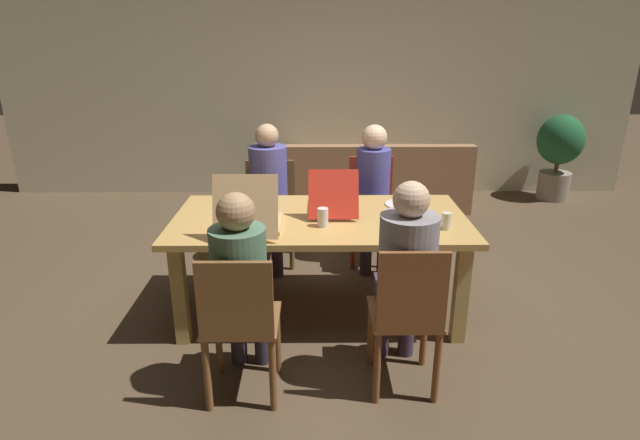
% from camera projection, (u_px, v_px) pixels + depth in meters
% --- Properties ---
extents(ground_plane, '(20.00, 20.00, 0.00)m').
position_uv_depth(ground_plane, '(320.00, 310.00, 3.83)').
color(ground_plane, brown).
extents(back_wall, '(7.81, 0.12, 2.75)m').
position_uv_depth(back_wall, '(318.00, 83.00, 6.32)').
color(back_wall, beige).
rests_on(back_wall, ground).
extents(dining_table, '(2.04, 1.03, 0.74)m').
position_uv_depth(dining_table, '(320.00, 229.00, 3.61)').
color(dining_table, tan).
rests_on(dining_table, ground).
extents(chair_0, '(0.46, 0.42, 0.89)m').
position_uv_depth(chair_0, '(270.00, 207.00, 4.58)').
color(chair_0, brown).
rests_on(chair_0, ground).
extents(person_0, '(0.32, 0.52, 1.24)m').
position_uv_depth(person_0, '(268.00, 186.00, 4.37)').
color(person_0, '#403046').
rests_on(person_0, ground).
extents(chair_1, '(0.41, 0.42, 0.92)m').
position_uv_depth(chair_1, '(371.00, 205.00, 4.60)').
color(chair_1, '#A9351C').
rests_on(chair_1, ground).
extents(person_1, '(0.29, 0.49, 1.23)m').
position_uv_depth(person_1, '(374.00, 186.00, 4.39)').
color(person_1, '#352C38').
rests_on(person_1, ground).
extents(chair_2, '(0.38, 0.40, 0.91)m').
position_uv_depth(chair_2, '(407.00, 315.00, 2.79)').
color(chair_2, brown).
rests_on(chair_2, ground).
extents(person_2, '(0.32, 0.50, 1.23)m').
position_uv_depth(person_2, '(405.00, 268.00, 2.84)').
color(person_2, '#3F2F45').
rests_on(person_2, ground).
extents(chair_3, '(0.41, 0.39, 0.89)m').
position_uv_depth(chair_3, '(240.00, 322.00, 2.73)').
color(chair_3, brown).
rests_on(chair_3, ground).
extents(person_3, '(0.30, 0.47, 1.19)m').
position_uv_depth(person_3, '(241.00, 277.00, 2.79)').
color(person_3, '#322B3B').
rests_on(person_3, ground).
extents(pizza_box_0, '(0.40, 0.52, 0.41)m').
position_uv_depth(pizza_box_0, '(251.00, 220.00, 3.36)').
color(pizza_box_0, tan).
rests_on(pizza_box_0, dining_table).
extents(pizza_box_1, '(0.34, 0.49, 0.33)m').
position_uv_depth(pizza_box_1, '(332.00, 203.00, 3.71)').
color(pizza_box_1, red).
rests_on(pizza_box_1, dining_table).
extents(plate_0, '(0.26, 0.26, 0.03)m').
position_uv_depth(plate_0, '(403.00, 204.00, 3.83)').
color(plate_0, white).
rests_on(plate_0, dining_table).
extents(plate_1, '(0.22, 0.22, 0.03)m').
position_uv_depth(plate_1, '(411.00, 230.00, 3.32)').
color(plate_1, white).
rests_on(plate_1, dining_table).
extents(drinking_glass_0, '(0.06, 0.06, 0.11)m').
position_uv_depth(drinking_glass_0, '(446.00, 221.00, 3.33)').
color(drinking_glass_0, silver).
rests_on(drinking_glass_0, dining_table).
extents(drinking_glass_1, '(0.07, 0.07, 0.13)m').
position_uv_depth(drinking_glass_1, '(323.00, 217.00, 3.38)').
color(drinking_glass_1, silver).
rests_on(drinking_glass_1, dining_table).
extents(couch, '(2.20, 0.89, 0.79)m').
position_uv_depth(couch, '(372.00, 183.00, 6.11)').
color(couch, '#9D704C').
rests_on(couch, ground).
extents(potted_plant, '(0.54, 0.54, 1.04)m').
position_uv_depth(potted_plant, '(559.00, 150.00, 6.24)').
color(potted_plant, gray).
rests_on(potted_plant, ground).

